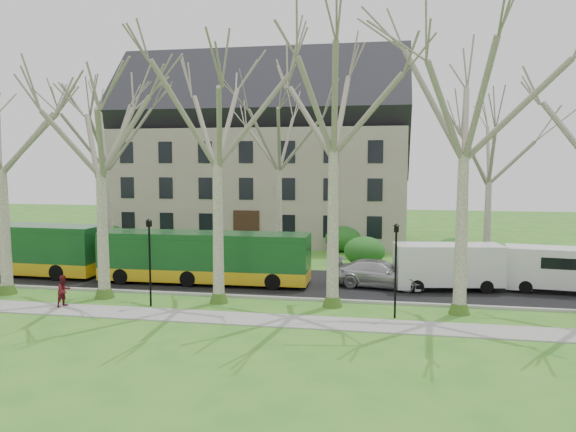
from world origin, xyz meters
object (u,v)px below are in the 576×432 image
object	(u,v)px
bus_lead	(4,248)
sedan	(380,274)
van_b	(560,270)
bus_follow	(204,257)
van_a	(448,267)
pedestrian_b	(64,291)

from	to	relation	value
bus_lead	sedan	world-z (taller)	bus_lead
bus_lead	van_b	world-z (taller)	bus_lead
bus_follow	sedan	world-z (taller)	bus_follow
sedan	van_a	bearing A→B (deg)	-79.32
bus_lead	van_a	size ratio (longest dim) A/B	2.26
bus_follow	van_a	bearing A→B (deg)	2.17
pedestrian_b	van_b	bearing A→B (deg)	-55.05
bus_lead	pedestrian_b	bearing A→B (deg)	-37.15
van_a	pedestrian_b	xyz separation A→B (m)	(-19.03, -7.25, -0.49)
van_b	pedestrian_b	world-z (taller)	van_b
van_a	pedestrian_b	world-z (taller)	van_a
bus_follow	van_b	distance (m)	19.99
van_b	pedestrian_b	size ratio (longest dim) A/B	3.59
van_b	pedestrian_b	distance (m)	26.18
sedan	bus_follow	bearing A→B (deg)	103.74
bus_follow	van_b	xyz separation A→B (m)	(19.94, 1.23, -0.32)
bus_follow	pedestrian_b	xyz separation A→B (m)	(-5.07, -6.45, -0.77)
van_a	pedestrian_b	distance (m)	20.37
bus_lead	van_a	bearing A→B (deg)	2.75
sedan	pedestrian_b	world-z (taller)	pedestrian_b
bus_lead	pedestrian_b	distance (m)	10.88
bus_lead	pedestrian_b	xyz separation A→B (m)	(8.42, -6.83, -0.87)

